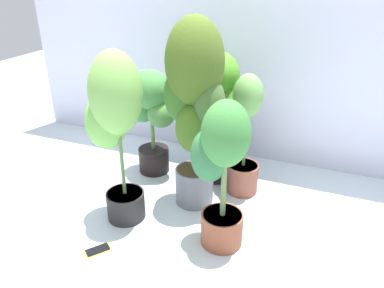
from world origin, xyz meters
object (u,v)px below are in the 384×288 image
Objects in this scene: potted_plant_front_right at (221,164)px; potted_plant_back_center at (215,108)px; potted_plant_front_left at (115,120)px; cell_phone at (98,250)px; potted_plant_back_left at (151,111)px; potted_plant_back_right at (243,132)px; potted_plant_center at (194,97)px.

potted_plant_front_right is 0.68m from potted_plant_back_center.
potted_plant_front_left is 6.04× the size of cell_phone.
potted_plant_front_right is 0.92× the size of potted_plant_back_center.
potted_plant_back_left is 0.62m from potted_plant_back_right.
potted_plant_back_center reaches higher than potted_plant_back_left.
potted_plant_front_right is 1.08× the size of potted_plant_back_left.
potted_plant_back_right is (-0.02, 0.51, -0.05)m from potted_plant_front_right.
potted_plant_back_left is at bearing -165.91° from potted_plant_back_center.
potted_plant_center is (-0.25, 0.29, 0.21)m from potted_plant_front_right.
cell_phone is (-0.51, -0.81, -0.40)m from potted_plant_back_right.
potted_plant_back_left is at bearing 98.17° from potted_plant_front_left.
potted_plant_front_right is at bearing -0.82° from potted_plant_front_left.
potted_plant_front_left is 1.23× the size of potted_plant_front_right.
potted_plant_front_right is 1.02× the size of potted_plant_back_right.
cell_phone is (0.11, -0.83, -0.43)m from potted_plant_back_left.
cell_phone is (-0.30, -0.94, -0.48)m from potted_plant_back_center.
potted_plant_back_center is 0.26m from potted_plant_back_right.
potted_plant_center is (0.32, 0.28, 0.07)m from potted_plant_front_left.
potted_plant_front_right is at bearing -39.60° from potted_plant_back_left.
potted_plant_front_right is at bearing 66.71° from cell_phone.
potted_plant_front_left is 1.13× the size of potted_plant_back_center.
potted_plant_back_left is at bearing 140.40° from potted_plant_front_right.
potted_plant_front_right is 0.71× the size of potted_plant_center.
potted_plant_center is 6.90× the size of cell_phone.
potted_plant_front_left is at bearing -139.12° from potted_plant_center.
potted_plant_center is at bearing 40.88° from potted_plant_front_left.
potted_plant_back_center is 1.09m from cell_phone.
potted_plant_front_right is 0.43m from potted_plant_center.
potted_plant_center is at bearing -91.27° from potted_plant_back_center.
potted_plant_back_left is 0.95m from cell_phone.
potted_plant_front_right is (0.57, -0.01, -0.14)m from potted_plant_front_left.
potted_plant_back_right is at bearing 95.16° from cell_phone.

